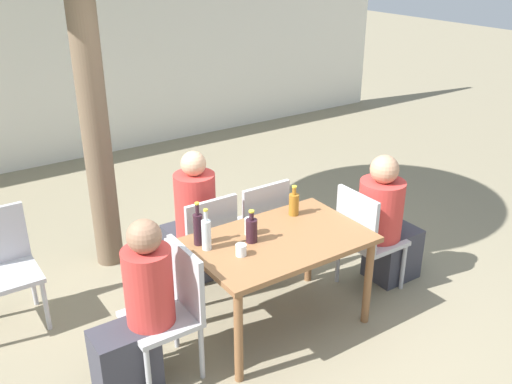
% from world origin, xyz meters
% --- Properties ---
extents(ground_plane, '(30.00, 30.00, 0.00)m').
position_xyz_m(ground_plane, '(0.00, 0.00, 0.00)').
color(ground_plane, gray).
extents(cafe_building_wall, '(10.00, 0.08, 2.80)m').
position_xyz_m(cafe_building_wall, '(0.00, 4.41, 1.40)').
color(cafe_building_wall, white).
rests_on(cafe_building_wall, ground_plane).
extents(dining_table_front, '(1.27, 0.82, 0.74)m').
position_xyz_m(dining_table_front, '(0.00, 0.00, 0.65)').
color(dining_table_front, brown).
rests_on(dining_table_front, ground_plane).
extents(patio_chair_0, '(0.44, 0.44, 0.90)m').
position_xyz_m(patio_chair_0, '(-0.86, 0.00, 0.51)').
color(patio_chair_0, '#B2B2B7').
rests_on(patio_chair_0, ground_plane).
extents(patio_chair_1, '(0.44, 0.44, 0.90)m').
position_xyz_m(patio_chair_1, '(0.86, 0.00, 0.51)').
color(patio_chair_1, '#B2B2B7').
rests_on(patio_chair_1, ground_plane).
extents(patio_chair_2, '(0.44, 0.44, 0.90)m').
position_xyz_m(patio_chair_2, '(-0.25, 0.64, 0.51)').
color(patio_chair_2, '#B2B2B7').
rests_on(patio_chair_2, ground_plane).
extents(patio_chair_3, '(0.44, 0.44, 0.90)m').
position_xyz_m(patio_chair_3, '(0.25, 0.64, 0.51)').
color(patio_chair_3, '#B2B2B7').
rests_on(patio_chair_3, ground_plane).
extents(patio_chair_4, '(0.44, 0.44, 0.90)m').
position_xyz_m(patio_chair_4, '(-1.66, 1.19, 0.51)').
color(patio_chair_4, '#B2B2B7').
rests_on(patio_chair_4, ground_plane).
extents(person_seated_0, '(0.56, 0.31, 1.17)m').
position_xyz_m(person_seated_0, '(-1.10, -0.00, 0.52)').
color(person_seated_0, '#383842').
rests_on(person_seated_0, ground_plane).
extents(person_seated_1, '(0.58, 0.36, 1.16)m').
position_xyz_m(person_seated_1, '(1.10, -0.00, 0.52)').
color(person_seated_1, '#383842').
rests_on(person_seated_1, ground_plane).
extents(person_seated_2, '(0.33, 0.56, 1.21)m').
position_xyz_m(person_seated_2, '(-0.25, 0.88, 0.54)').
color(person_seated_2, '#383842').
rests_on(person_seated_2, ground_plane).
extents(wine_bottle_0, '(0.07, 0.07, 0.32)m').
position_xyz_m(wine_bottle_0, '(-0.52, 0.25, 0.87)').
color(wine_bottle_0, '#331923').
rests_on(wine_bottle_0, dining_table_front).
extents(wine_bottle_1, '(0.08, 0.08, 0.24)m').
position_xyz_m(wine_bottle_1, '(-0.19, 0.07, 0.84)').
color(wine_bottle_1, '#331923').
rests_on(wine_bottle_1, dining_table_front).
extents(amber_bottle_2, '(0.08, 0.08, 0.24)m').
position_xyz_m(amber_bottle_2, '(0.32, 0.25, 0.84)').
color(amber_bottle_2, '#9E661E').
rests_on(amber_bottle_2, dining_table_front).
extents(water_bottle_3, '(0.07, 0.07, 0.30)m').
position_xyz_m(water_bottle_3, '(-0.51, 0.16, 0.86)').
color(water_bottle_3, silver).
rests_on(water_bottle_3, dining_table_front).
extents(drinking_glass_0, '(0.08, 0.08, 0.13)m').
position_xyz_m(drinking_glass_0, '(-0.14, 0.17, 0.81)').
color(drinking_glass_0, silver).
rests_on(drinking_glass_0, dining_table_front).
extents(drinking_glass_1, '(0.07, 0.07, 0.08)m').
position_xyz_m(drinking_glass_1, '(-0.36, -0.05, 0.78)').
color(drinking_glass_1, white).
rests_on(drinking_glass_1, dining_table_front).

